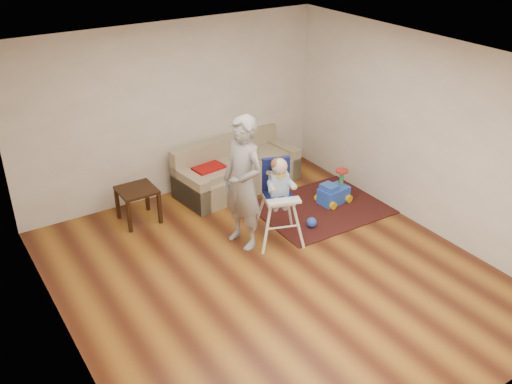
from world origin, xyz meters
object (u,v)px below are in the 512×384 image
sofa (238,166)px  side_table (138,205)px  ride_on_toy (334,187)px  adult (243,183)px  toy_ball (312,222)px  high_chair (279,202)px

sofa → side_table: sofa is taller
ride_on_toy → adult: 1.91m
toy_ball → adult: (-1.03, 0.19, 0.83)m
ride_on_toy → high_chair: high_chair is taller
side_table → toy_ball: size_ratio=3.52×
side_table → adult: size_ratio=0.28×
sofa → side_table: 1.78m
ride_on_toy → toy_ball: 0.88m
toy_ball → high_chair: bearing=-179.8°
sofa → ride_on_toy: (0.99, -1.24, -0.12)m
ride_on_toy → toy_ball: size_ratio=3.42×
high_chair → toy_ball: bearing=19.4°
toy_ball → high_chair: (-0.59, -0.00, 0.51)m
sofa → side_table: (-1.77, -0.12, -0.13)m
sofa → ride_on_toy: size_ratio=4.18×
toy_ball → high_chair: high_chair is taller
sofa → ride_on_toy: sofa is taller
sofa → adult: size_ratio=1.15×
high_chair → adult: adult is taller
side_table → high_chair: high_chair is taller
sofa → high_chair: size_ratio=1.70×
high_chair → ride_on_toy: bearing=36.6°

